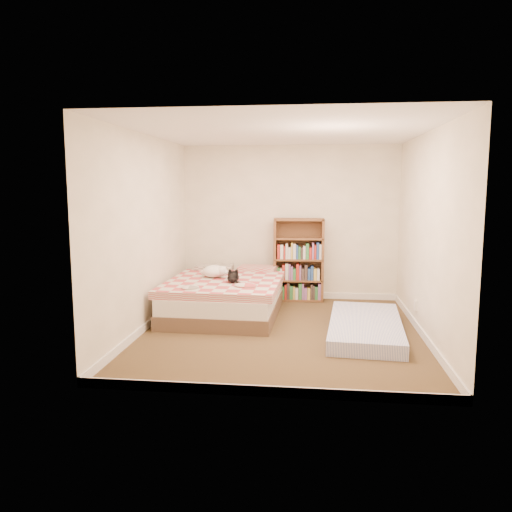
# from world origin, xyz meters

# --- Properties ---
(room) EXTENTS (3.51, 4.01, 2.51)m
(room) POSITION_xyz_m (0.00, 0.00, 1.20)
(room) COLOR #48381F
(room) RESTS_ON ground
(bed) EXTENTS (1.63, 2.20, 0.58)m
(bed) POSITION_xyz_m (-0.86, 0.89, 0.26)
(bed) COLOR brown
(bed) RESTS_ON room
(bookshelf) EXTENTS (0.81, 0.30, 1.34)m
(bookshelf) POSITION_xyz_m (0.16, 1.82, 0.51)
(bookshelf) COLOR #56351D
(bookshelf) RESTS_ON room
(floor_mattress) EXTENTS (1.03, 2.01, 0.17)m
(floor_mattress) POSITION_xyz_m (1.06, 0.05, 0.09)
(floor_mattress) COLOR #7581C3
(floor_mattress) RESTS_ON room
(black_cat) EXTENTS (0.23, 0.60, 0.14)m
(black_cat) POSITION_xyz_m (-0.71, 0.64, 0.58)
(black_cat) COLOR black
(black_cat) RESTS_ON bed
(white_dog) EXTENTS (0.43, 0.45, 0.18)m
(white_dog) POSITION_xyz_m (-1.04, 0.92, 0.61)
(white_dog) COLOR white
(white_dog) RESTS_ON bed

